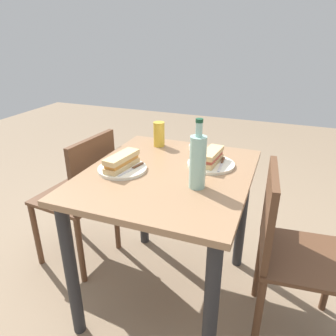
{
  "coord_description": "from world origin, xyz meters",
  "views": [
    {
      "loc": [
        1.3,
        0.5,
        1.42
      ],
      "look_at": [
        0.0,
        0.0,
        0.8
      ],
      "focal_mm": 33.75,
      "sensor_mm": 36.0,
      "label": 1
    }
  ],
  "objects_px": {
    "knife_near": "(222,163)",
    "water_bottle": "(198,161)",
    "plate_near": "(211,164)",
    "beer_glass": "(159,134)",
    "baguette_sandwich_far": "(122,161)",
    "chair_far": "(287,247)",
    "olive_bowl": "(198,148)",
    "chair_near": "(83,193)",
    "baguette_sandwich_near": "(211,157)",
    "knife_far": "(133,168)",
    "dining_table": "(168,198)",
    "plate_far": "(122,169)"
  },
  "relations": [
    {
      "from": "knife_near",
      "to": "water_bottle",
      "type": "distance_m",
      "value": 0.28
    },
    {
      "from": "plate_near",
      "to": "beer_glass",
      "type": "xyz_separation_m",
      "value": [
        -0.18,
        -0.36,
        0.06
      ]
    },
    {
      "from": "plate_near",
      "to": "baguette_sandwich_far",
      "type": "distance_m",
      "value": 0.45
    },
    {
      "from": "chair_far",
      "to": "olive_bowl",
      "type": "bearing_deg",
      "value": -122.98
    },
    {
      "from": "chair_far",
      "to": "chair_near",
      "type": "distance_m",
      "value": 1.18
    },
    {
      "from": "knife_near",
      "to": "water_bottle",
      "type": "height_order",
      "value": "water_bottle"
    },
    {
      "from": "baguette_sandwich_near",
      "to": "baguette_sandwich_far",
      "type": "height_order",
      "value": "same"
    },
    {
      "from": "baguette_sandwich_far",
      "to": "knife_far",
      "type": "distance_m",
      "value": 0.06
    },
    {
      "from": "chair_near",
      "to": "beer_glass",
      "type": "height_order",
      "value": "beer_glass"
    },
    {
      "from": "chair_near",
      "to": "water_bottle",
      "type": "distance_m",
      "value": 0.89
    },
    {
      "from": "plate_near",
      "to": "knife_near",
      "type": "relative_size",
      "value": 1.33
    },
    {
      "from": "knife_far",
      "to": "beer_glass",
      "type": "xyz_separation_m",
      "value": [
        -0.39,
        -0.02,
        0.05
      ]
    },
    {
      "from": "knife_near",
      "to": "baguette_sandwich_far",
      "type": "bearing_deg",
      "value": -63.73
    },
    {
      "from": "knife_far",
      "to": "beer_glass",
      "type": "relative_size",
      "value": 1.23
    },
    {
      "from": "baguette_sandwich_near",
      "to": "beer_glass",
      "type": "xyz_separation_m",
      "value": [
        -0.18,
        -0.36,
        0.02
      ]
    },
    {
      "from": "baguette_sandwich_near",
      "to": "dining_table",
      "type": "bearing_deg",
      "value": -49.87
    },
    {
      "from": "baguette_sandwich_near",
      "to": "plate_far",
      "type": "height_order",
      "value": "baguette_sandwich_near"
    },
    {
      "from": "water_bottle",
      "to": "plate_far",
      "type": "bearing_deg",
      "value": -95.78
    },
    {
      "from": "chair_near",
      "to": "plate_far",
      "type": "distance_m",
      "value": 0.5
    },
    {
      "from": "dining_table",
      "to": "baguette_sandwich_far",
      "type": "distance_m",
      "value": 0.3
    },
    {
      "from": "baguette_sandwich_far",
      "to": "water_bottle",
      "type": "relative_size",
      "value": 0.71
    },
    {
      "from": "chair_near",
      "to": "knife_far",
      "type": "bearing_deg",
      "value": 70.25
    },
    {
      "from": "chair_far",
      "to": "water_bottle",
      "type": "relative_size",
      "value": 2.81
    },
    {
      "from": "plate_near",
      "to": "plate_far",
      "type": "distance_m",
      "value": 0.45
    },
    {
      "from": "plate_near",
      "to": "knife_far",
      "type": "distance_m",
      "value": 0.4
    },
    {
      "from": "knife_near",
      "to": "baguette_sandwich_far",
      "type": "height_order",
      "value": "baguette_sandwich_far"
    },
    {
      "from": "dining_table",
      "to": "knife_far",
      "type": "bearing_deg",
      "value": -69.01
    },
    {
      "from": "plate_far",
      "to": "olive_bowl",
      "type": "bearing_deg",
      "value": 146.42
    },
    {
      "from": "chair_near",
      "to": "baguette_sandwich_near",
      "type": "height_order",
      "value": "chair_near"
    },
    {
      "from": "baguette_sandwich_far",
      "to": "baguette_sandwich_near",
      "type": "bearing_deg",
      "value": 118.57
    },
    {
      "from": "knife_far",
      "to": "baguette_sandwich_far",
      "type": "bearing_deg",
      "value": -86.38
    },
    {
      "from": "chair_far",
      "to": "knife_far",
      "type": "height_order",
      "value": "chair_far"
    },
    {
      "from": "plate_far",
      "to": "plate_near",
      "type": "bearing_deg",
      "value": 118.57
    },
    {
      "from": "plate_far",
      "to": "dining_table",
      "type": "bearing_deg",
      "value": 106.72
    },
    {
      "from": "knife_near",
      "to": "plate_far",
      "type": "distance_m",
      "value": 0.5
    },
    {
      "from": "plate_near",
      "to": "knife_near",
      "type": "xyz_separation_m",
      "value": [
        -0.01,
        0.05,
        0.01
      ]
    },
    {
      "from": "plate_far",
      "to": "beer_glass",
      "type": "height_order",
      "value": "beer_glass"
    },
    {
      "from": "baguette_sandwich_near",
      "to": "knife_near",
      "type": "relative_size",
      "value": 1.07
    },
    {
      "from": "dining_table",
      "to": "knife_near",
      "type": "xyz_separation_m",
      "value": [
        -0.15,
        0.23,
        0.16
      ]
    },
    {
      "from": "plate_near",
      "to": "baguette_sandwich_far",
      "type": "relative_size",
      "value": 1.1
    },
    {
      "from": "beer_glass",
      "to": "dining_table",
      "type": "bearing_deg",
      "value": 29.13
    },
    {
      "from": "olive_bowl",
      "to": "baguette_sandwich_far",
      "type": "bearing_deg",
      "value": -33.58
    },
    {
      "from": "chair_near",
      "to": "plate_far",
      "type": "bearing_deg",
      "value": 67.1
    },
    {
      "from": "baguette_sandwich_near",
      "to": "water_bottle",
      "type": "relative_size",
      "value": 0.63
    },
    {
      "from": "plate_near",
      "to": "baguette_sandwich_near",
      "type": "bearing_deg",
      "value": 0.0
    },
    {
      "from": "plate_far",
      "to": "beer_glass",
      "type": "distance_m",
      "value": 0.4
    },
    {
      "from": "baguette_sandwich_near",
      "to": "knife_far",
      "type": "height_order",
      "value": "baguette_sandwich_near"
    },
    {
      "from": "chair_far",
      "to": "chair_near",
      "type": "bearing_deg",
      "value": -94.91
    },
    {
      "from": "dining_table",
      "to": "baguette_sandwich_near",
      "type": "relative_size",
      "value": 4.69
    },
    {
      "from": "plate_near",
      "to": "knife_near",
      "type": "bearing_deg",
      "value": 96.6
    }
  ]
}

